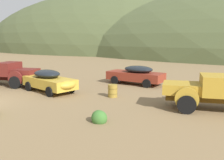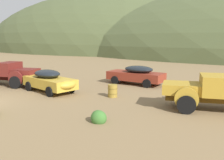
# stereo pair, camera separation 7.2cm
# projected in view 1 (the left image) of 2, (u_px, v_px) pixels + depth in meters

# --- Properties ---
(hill_far_right) EXTENTS (97.45, 65.93, 37.23)m
(hill_far_right) POSITION_uv_depth(u_px,v_px,m) (118.00, 50.00, 83.66)
(hill_far_right) COLOR #4C5633
(hill_far_right) RESTS_ON ground
(truck_oxblood) EXTENTS (6.11, 3.10, 1.89)m
(truck_oxblood) POSITION_uv_depth(u_px,v_px,m) (8.00, 73.00, 20.13)
(truck_oxblood) COLOR black
(truck_oxblood) RESTS_ON ground
(car_faded_yellow) EXTENTS (4.94, 3.09, 1.57)m
(car_faded_yellow) POSITION_uv_depth(u_px,v_px,m) (50.00, 81.00, 17.65)
(car_faded_yellow) COLOR gold
(car_faded_yellow) RESTS_ON ground
(car_rust_red) EXTENTS (5.18, 2.49, 1.57)m
(car_rust_red) POSITION_uv_depth(u_px,v_px,m) (134.00, 74.00, 20.74)
(car_rust_red) COLOR maroon
(car_rust_red) RESTS_ON ground
(truck_mustard) EXTENTS (6.81, 3.27, 1.89)m
(truck_mustard) POSITION_uv_depth(u_px,v_px,m) (216.00, 92.00, 13.16)
(truck_mustard) COLOR #593D12
(truck_mustard) RESTS_ON ground
(oil_drum_by_truck) EXTENTS (0.65, 0.65, 0.83)m
(oil_drum_by_truck) POSITION_uv_depth(u_px,v_px,m) (113.00, 91.00, 16.20)
(oil_drum_by_truck) COLOR olive
(oil_drum_by_truck) RESTS_ON ground
(bush_front_right) EXTENTS (0.79, 0.72, 0.73)m
(bush_front_right) POSITION_uv_depth(u_px,v_px,m) (99.00, 118.00, 11.40)
(bush_front_right) COLOR #3D702D
(bush_front_right) RESTS_ON ground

